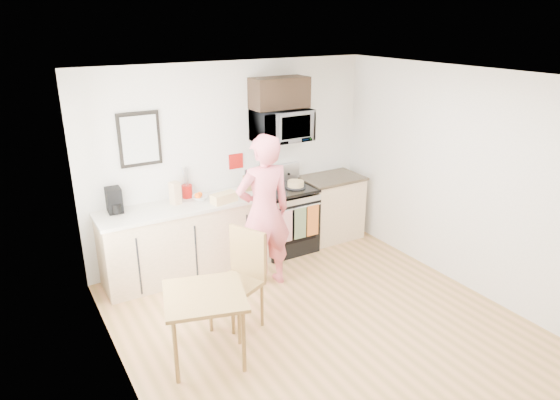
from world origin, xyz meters
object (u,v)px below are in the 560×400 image
range (285,220)px  person (264,212)px  dining_table (205,301)px  chair (244,264)px  microwave (281,125)px  cake (296,184)px

range → person: bearing=-135.2°
dining_table → person: bearing=39.7°
range → person: 1.14m
chair → person: bearing=22.4°
microwave → dining_table: bearing=-136.6°
person → microwave: bearing=-127.2°
range → cake: 0.55m
range → chair: (-1.30, -1.34, 0.25)m
microwave → cake: size_ratio=2.79×
microwave → chair: bearing=-131.9°
chair → cake: (1.42, 1.26, 0.28)m
dining_table → cake: bearing=38.6°
microwave → cake: microwave is taller
cake → chair: bearing=-138.4°
person → chair: person is taller
person → dining_table: 1.55m
person → cake: size_ratio=6.95×
dining_table → microwave: bearing=43.4°
range → microwave: size_ratio=1.53×
microwave → chair: size_ratio=0.71×
dining_table → cake: (2.01, 1.60, 0.35)m
microwave → dining_table: size_ratio=0.96×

